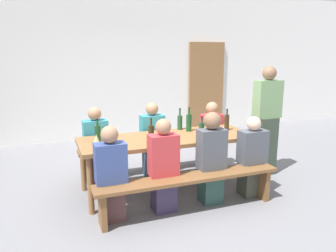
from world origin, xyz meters
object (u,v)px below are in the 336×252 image
Objects in this scene: wine_bottle_1 at (189,122)px; seated_guest_far_1 at (152,142)px; wooden_door at (206,87)px; seated_guest_near_3 at (252,159)px; seated_guest_near_0 at (111,176)px; wine_bottle_3 at (180,122)px; bench_far at (152,150)px; seated_guest_far_0 at (96,148)px; wine_bottle_5 at (202,130)px; tasting_table at (168,142)px; wine_glass_0 at (204,124)px; seated_guest_near_1 at (163,168)px; seated_guest_near_2 at (211,159)px; wine_bottle_0 at (151,133)px; standing_host at (266,123)px; bench_near at (190,183)px; wine_bottle_4 at (98,133)px; seated_guest_far_2 at (211,136)px; wine_glass_1 at (166,130)px; wine_bottle_2 at (227,122)px; wine_glass_3 at (225,119)px.

wine_bottle_1 is 0.31× the size of seated_guest_far_1.
seated_guest_near_3 is at bearing -108.15° from wooden_door.
wine_bottle_3 is at bearing -53.02° from seated_guest_near_0.
seated_guest_near_0 is 1.02× the size of seated_guest_near_3.
bench_far is 0.91m from seated_guest_far_0.
wooden_door is at bearing 61.75° from wine_bottle_5.
tasting_table is 0.66m from wine_glass_0.
seated_guest_near_1 is 0.99× the size of seated_guest_far_1.
tasting_table is 0.49m from wine_bottle_5.
wooden_door is 4.05m from seated_guest_near_2.
seated_guest_near_3 is at bearing -54.01° from wine_bottle_1.
wooden_door is at bearing 52.84° from wine_bottle_0.
wooden_door is at bearing 138.49° from seated_guest_far_1.
seated_guest_near_2 reaches higher than seated_guest_near_0.
wine_bottle_0 is at bearing -57.15° from seated_guest_near_0.
seated_guest_far_1 is (0.85, 0.00, 0.01)m from seated_guest_far_0.
seated_guest_near_2 is at bearing -116.32° from wooden_door.
wooden_door is at bearing 47.18° from bench_far.
standing_host is (1.22, -0.17, -0.07)m from wine_bottle_1.
bench_near is at bearing 34.31° from seated_guest_far_0.
wine_bottle_5 is (0.37, 0.46, 0.50)m from bench_near.
wine_bottle_4 is (-0.92, 0.83, 0.50)m from bench_near.
seated_guest_far_2 is (0.60, 0.83, -0.34)m from wine_bottle_5.
standing_host is (1.26, 0.61, 0.24)m from seated_guest_near_2.
wooden_door reaches higher than wine_glass_1.
wine_bottle_2 is 1.97m from seated_guest_near_0.
wine_glass_1 is 0.70m from seated_guest_near_2.
bench_far is at bearing -12.07° from seated_guest_near_1.
seated_guest_far_1 reaches higher than wine_bottle_4.
wine_glass_1 is (0.85, -0.22, 0.02)m from wine_bottle_4.
wooden_door reaches higher than seated_guest_far_0.
wine_bottle_5 reaches higher than wine_glass_1.
seated_guest_near_1 is at bearing -141.06° from wine_glass_0.
wine_bottle_2 is 0.65m from wine_bottle_5.
bench_near and bench_far have the same top height.
seated_guest_far_2 reaches higher than wine_bottle_5.
wine_bottle_3 is (0.32, 1.06, 0.50)m from bench_near.
tasting_table is 1.04× the size of bench_far.
wooden_door is 3.26m from wine_glass_0.
wine_bottle_5 is at bearing -151.05° from wine_bottle_2.
seated_guest_near_1 reaches higher than seated_guest_far_2.
wine_glass_3 is at bearing -10.17° from wine_bottle_3.
wine_glass_1 is at bearing -14.82° from wine_bottle_4.
bench_far is 1.16m from wine_bottle_5.
tasting_table is 7.47× the size of wine_bottle_3.
standing_host reaches higher than wine_glass_1.
bench_near is at bearing -106.62° from wine_bottle_3.
tasting_table is at bearing 57.06° from seated_guest_far_0.
seated_guest_near_0 reaches higher than wine_bottle_4.
tasting_table is 0.50m from wine_bottle_3.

